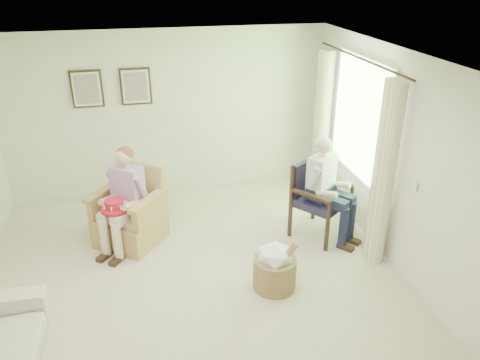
# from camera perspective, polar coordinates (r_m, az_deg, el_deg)

# --- Properties ---
(floor) EXTENTS (5.50, 5.50, 0.00)m
(floor) POSITION_cam_1_polar(r_m,az_deg,el_deg) (5.58, -5.42, -13.51)
(floor) COLOR beige
(floor) RESTS_ON ground
(back_wall) EXTENTS (5.00, 0.04, 2.60)m
(back_wall) POSITION_cam_1_polar(r_m,az_deg,el_deg) (7.43, -8.76, 7.87)
(back_wall) COLOR silver
(back_wall) RESTS_ON ground
(right_wall) EXTENTS (0.04, 5.50, 2.60)m
(right_wall) POSITION_cam_1_polar(r_m,az_deg,el_deg) (5.68, 19.80, 1.09)
(right_wall) COLOR silver
(right_wall) RESTS_ON ground
(ceiling) EXTENTS (5.00, 5.50, 0.02)m
(ceiling) POSITION_cam_1_polar(r_m,az_deg,el_deg) (4.45, -6.81, 13.63)
(ceiling) COLOR white
(ceiling) RESTS_ON back_wall
(window) EXTENTS (0.13, 2.50, 1.63)m
(window) POSITION_cam_1_polar(r_m,az_deg,el_deg) (6.54, 14.52, 7.57)
(window) COLOR #2D6B23
(window) RESTS_ON right_wall
(curtain_left) EXTENTS (0.34, 0.34, 2.30)m
(curtain_left) POSITION_cam_1_polar(r_m,az_deg,el_deg) (5.83, 17.07, 0.47)
(curtain_left) COLOR #FFE8C7
(curtain_left) RESTS_ON ground
(curtain_right) EXTENTS (0.34, 0.34, 2.30)m
(curtain_right) POSITION_cam_1_polar(r_m,az_deg,el_deg) (7.46, 9.93, 6.65)
(curtain_right) COLOR #FFE8C7
(curtain_right) RESTS_ON ground
(framed_print_left) EXTENTS (0.45, 0.05, 0.55)m
(framed_print_left) POSITION_cam_1_polar(r_m,az_deg,el_deg) (7.28, -18.17, 10.49)
(framed_print_left) COLOR #382114
(framed_print_left) RESTS_ON back_wall
(framed_print_right) EXTENTS (0.45, 0.05, 0.55)m
(framed_print_right) POSITION_cam_1_polar(r_m,az_deg,el_deg) (7.25, -12.59, 11.07)
(framed_print_right) COLOR #382114
(framed_print_right) RESTS_ON back_wall
(wicker_armchair) EXTENTS (0.80, 0.79, 1.02)m
(wicker_armchair) POSITION_cam_1_polar(r_m,az_deg,el_deg) (6.49, -13.30, -4.63)
(wicker_armchair) COLOR tan
(wicker_armchair) RESTS_ON ground
(wood_armchair) EXTENTS (0.67, 0.63, 1.04)m
(wood_armchair) POSITION_cam_1_polar(r_m,az_deg,el_deg) (6.51, 9.61, -1.74)
(wood_armchair) COLOR black
(wood_armchair) RESTS_ON ground
(person_wicker) EXTENTS (0.40, 0.63, 1.34)m
(person_wicker) POSITION_cam_1_polar(r_m,az_deg,el_deg) (6.16, -13.70, -1.55)
(person_wicker) COLOR beige
(person_wicker) RESTS_ON ground
(person_dark) EXTENTS (0.40, 0.63, 1.40)m
(person_dark) POSITION_cam_1_polar(r_m,az_deg,el_deg) (6.25, 10.36, -0.30)
(person_dark) COLOR #191E39
(person_dark) RESTS_ON ground
(red_hat) EXTENTS (0.34, 0.34, 0.14)m
(red_hat) POSITION_cam_1_polar(r_m,az_deg,el_deg) (6.07, -15.07, -3.10)
(red_hat) COLOR red
(red_hat) RESTS_ON person_wicker
(hatbox) EXTENTS (0.53, 0.53, 0.73)m
(hatbox) POSITION_cam_1_polar(r_m,az_deg,el_deg) (5.49, 4.31, -10.44)
(hatbox) COLOR tan
(hatbox) RESTS_ON ground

